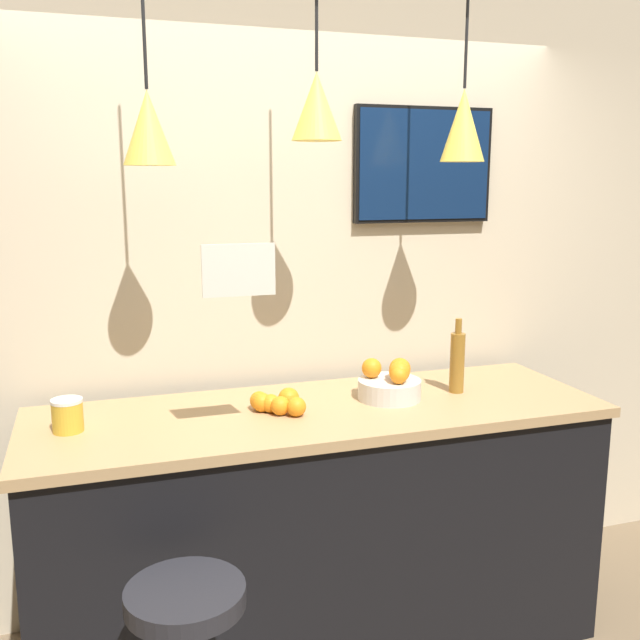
{
  "coord_description": "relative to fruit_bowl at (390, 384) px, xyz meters",
  "views": [
    {
      "loc": [
        -0.83,
        -1.94,
        1.89
      ],
      "look_at": [
        0.0,
        0.6,
        1.37
      ],
      "focal_mm": 40.0,
      "sensor_mm": 36.0,
      "label": 1
    }
  ],
  "objects": [
    {
      "name": "back_wall",
      "position": [
        -0.31,
        0.46,
        0.37
      ],
      "size": [
        8.0,
        0.06,
        2.9
      ],
      "color": "beige",
      "rests_on": "ground_plane"
    },
    {
      "name": "service_counter",
      "position": [
        -0.31,
        -0.02,
        -0.57
      ],
      "size": [
        2.24,
        0.73,
        1.02
      ],
      "color": "black",
      "rests_on": "ground_plane"
    },
    {
      "name": "fruit_bowl",
      "position": [
        0.0,
        0.0,
        0.0
      ],
      "size": [
        0.26,
        0.26,
        0.17
      ],
      "color": "beige",
      "rests_on": "service_counter"
    },
    {
      "name": "orange_pile",
      "position": [
        -0.48,
        -0.02,
        -0.03
      ],
      "size": [
        0.19,
        0.2,
        0.08
      ],
      "color": "orange",
      "rests_on": "service_counter"
    },
    {
      "name": "juice_bottle",
      "position": [
        0.3,
        0.0,
        0.07
      ],
      "size": [
        0.06,
        0.06,
        0.31
      ],
      "color": "olive",
      "rests_on": "service_counter"
    },
    {
      "name": "spread_jar",
      "position": [
        -1.24,
        0.0,
        -0.0
      ],
      "size": [
        0.11,
        0.11,
        0.12
      ],
      "color": "gold",
      "rests_on": "service_counter"
    },
    {
      "name": "pendant_lamp_left",
      "position": [
        -0.91,
        0.02,
        0.99
      ],
      "size": [
        0.18,
        0.18,
        0.86
      ],
      "color": "black"
    },
    {
      "name": "pendant_lamp_middle",
      "position": [
        -0.31,
        0.02,
        1.08
      ],
      "size": [
        0.19,
        0.19,
        0.77
      ],
      "color": "black"
    },
    {
      "name": "pendant_lamp_right",
      "position": [
        0.3,
        0.02,
        1.03
      ],
      "size": [
        0.17,
        0.17,
        0.84
      ],
      "color": "black"
    },
    {
      "name": "mounted_tv",
      "position": [
        0.32,
        0.4,
        0.88
      ],
      "size": [
        0.66,
        0.04,
        0.51
      ],
      "color": "black"
    },
    {
      "name": "hanging_menu_board",
      "position": [
        -0.67,
        -0.31,
        0.53
      ],
      "size": [
        0.24,
        0.01,
        0.17
      ],
      "color": "silver"
    }
  ]
}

